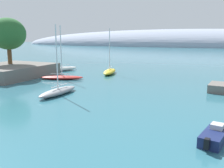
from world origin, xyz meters
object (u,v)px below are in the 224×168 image
at_px(sailboat_yellow_near_shore, 110,71).
at_px(sailboat_red_end_of_line, 62,77).
at_px(sailboat_white_outer_mooring, 62,69).
at_px(motorboat_navy_foreground, 215,136).
at_px(tree_clump_shore, 8,34).
at_px(sailboat_grey_mid_mooring, 58,91).

distance_m(sailboat_yellow_near_shore, sailboat_red_end_of_line, 11.56).
relative_size(sailboat_yellow_near_shore, sailboat_white_outer_mooring, 1.19).
bearing_deg(motorboat_navy_foreground, sailboat_yellow_near_shore, 48.65).
bearing_deg(tree_clump_shore, sailboat_white_outer_mooring, 56.99).
height_order(sailboat_white_outer_mooring, sailboat_red_end_of_line, sailboat_red_end_of_line).
xyz_separation_m(sailboat_white_outer_mooring, sailboat_red_end_of_line, (7.16, -9.87, -0.07)).
relative_size(sailboat_grey_mid_mooring, sailboat_red_end_of_line, 0.96).
bearing_deg(sailboat_white_outer_mooring, tree_clump_shore, -8.32).
bearing_deg(sailboat_red_end_of_line, sailboat_yellow_near_shore, 38.69).
xyz_separation_m(sailboat_grey_mid_mooring, sailboat_red_end_of_line, (-7.14, 10.84, -0.04)).
bearing_deg(tree_clump_shore, sailboat_red_end_of_line, -0.85).
height_order(sailboat_grey_mid_mooring, sailboat_white_outer_mooring, sailboat_grey_mid_mooring).
height_order(sailboat_red_end_of_line, motorboat_navy_foreground, sailboat_red_end_of_line).
height_order(tree_clump_shore, sailboat_yellow_near_shore, tree_clump_shore).
relative_size(tree_clump_shore, sailboat_red_end_of_line, 0.95).
bearing_deg(sailboat_yellow_near_shore, sailboat_grey_mid_mooring, -8.32).
xyz_separation_m(tree_clump_shore, sailboat_white_outer_mooring, (6.28, 9.67, -8.11)).
height_order(sailboat_yellow_near_shore, motorboat_navy_foreground, sailboat_yellow_near_shore).
bearing_deg(sailboat_white_outer_mooring, sailboat_red_end_of_line, 60.67).
relative_size(tree_clump_shore, sailboat_white_outer_mooring, 1.15).
distance_m(sailboat_white_outer_mooring, motorboat_navy_foreground, 45.54).
distance_m(sailboat_grey_mid_mooring, motorboat_navy_foreground, 22.49).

